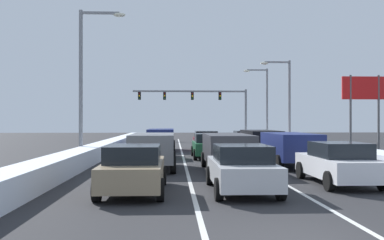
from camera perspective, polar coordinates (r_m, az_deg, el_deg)
The scene contains 22 objects.
ground_plane at distance 25.81m, azimuth 2.67°, elevation -5.21°, with size 120.00×120.00×0.00m, color #28282B.
lane_stripe_between_right_lane_and_center_lane at distance 30.40m, azimuth 5.12°, elevation -4.44°, with size 0.14×48.86×0.01m, color silver.
lane_stripe_between_center_lane_and_left_lane at distance 30.14m, azimuth -1.32°, elevation -4.48°, with size 0.14×48.86×0.01m, color silver.
snow_bank_right_shoulder at distance 31.51m, azimuth 14.73°, elevation -3.50°, with size 1.69×48.86×0.87m, color silver.
snow_bank_left_shoulder at distance 30.47m, azimuth -11.36°, elevation -3.64°, with size 1.25×48.86×0.84m, color silver.
sedan_white_right_lane_nearest at distance 16.29m, azimuth 18.95°, elevation -5.45°, with size 2.00×4.50×1.51m.
suv_navy_right_lane_second at distance 21.77m, azimuth 12.95°, elevation -3.46°, with size 2.16×4.90×1.67m.
suv_black_right_lane_third at distance 28.27m, azimuth 9.14°, elevation -2.70°, with size 2.16×4.90×1.67m.
sedan_red_right_lane_fourth at distance 34.11m, azimuth 7.13°, elevation -2.70°, with size 2.00×4.50×1.51m.
sedan_silver_center_lane_nearest at distance 13.85m, azimuth 6.62°, elevation -6.39°, with size 2.00×4.50×1.51m.
suv_charcoal_center_lane_second at distance 19.65m, azimuth 4.75°, elevation -3.81°, with size 2.16×4.90×1.67m.
sedan_green_center_lane_third at distance 26.35m, azimuth 2.22°, elevation -3.44°, with size 2.00×4.50×1.51m.
sedan_maroon_center_lane_fourth at distance 33.32m, azimuth 1.86°, elevation -2.76°, with size 2.00×4.50×1.51m.
sedan_tan_left_lane_nearest at distance 13.72m, azimuth -7.79°, elevation -6.45°, with size 2.00×4.50×1.51m.
suv_gray_left_lane_second at distance 20.20m, azimuth -5.25°, elevation -3.72°, with size 2.16×4.90×1.67m.
sedan_white_left_lane_third at distance 26.43m, azimuth -4.77°, elevation -3.43°, with size 2.00×4.50×1.51m.
suv_navy_left_lane_fourth at distance 33.01m, azimuth -4.16°, elevation -2.34°, with size 2.16×4.90×1.67m.
traffic_light_gantry at distance 52.44m, azimuth 1.48°, elevation 2.69°, with size 14.00×0.47×6.20m.
street_lamp_right_mid at distance 38.04m, azimuth 12.31°, elevation 3.30°, with size 2.66×0.36×7.56m.
street_lamp_right_far at distance 46.69m, azimuth 9.53°, elevation 2.90°, with size 2.66×0.36×7.95m.
street_lamp_left_mid at distance 25.32m, azimuth -13.85°, elevation 6.34°, with size 2.66×0.36×8.64m.
roadside_sign_right at distance 32.23m, azimuth 22.03°, elevation 2.96°, with size 3.20×0.16×5.50m.
Camera 1 is at (-2.31, -7.84, 2.26)m, focal length 39.97 mm.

